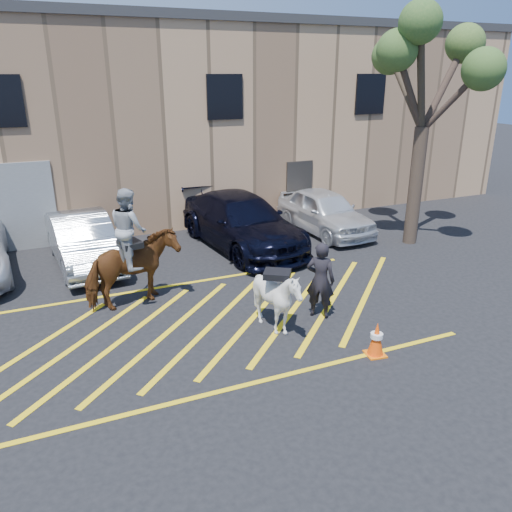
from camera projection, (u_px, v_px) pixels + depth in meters
name	position (u px, v px, depth m)	size (l,w,h in m)	color
ground	(209.00, 318.00, 11.65)	(90.00, 90.00, 0.00)	black
car_silver_sedan	(83.00, 241.00, 14.66)	(1.59, 4.57, 1.50)	#979DA4
car_blue_suv	(242.00, 222.00, 16.20)	(2.35, 5.78, 1.68)	black
car_white_suv	(324.00, 211.00, 17.73)	(1.79, 4.45, 1.52)	silver
handler	(320.00, 280.00, 11.46)	(0.67, 0.44, 1.82)	black
warehouse	(116.00, 117.00, 20.73)	(32.42, 10.20, 7.30)	tan
hatching_zone	(213.00, 324.00, 11.38)	(12.60, 5.12, 0.01)	yellow
mounted_bay	(132.00, 260.00, 11.91)	(2.40, 1.52, 2.93)	brown
saddled_white	(277.00, 299.00, 10.83)	(1.78, 1.82, 1.52)	silver
traffic_cone	(376.00, 339.00, 10.02)	(0.43, 0.43, 0.73)	orange
tree	(429.00, 62.00, 14.90)	(3.99, 4.37, 7.31)	#493A2C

